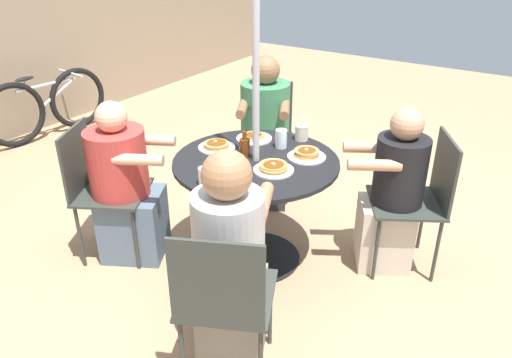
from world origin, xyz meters
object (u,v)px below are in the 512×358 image
Objects in this scene: diner_west at (392,197)px; pancake_plate_c at (229,170)px; diner_south at (231,270)px; bicycle at (47,105)px; diner_north at (265,138)px; diner_east at (126,190)px; patio_table at (256,187)px; pancake_plate_e at (307,154)px; pancake_plate_b at (274,168)px; pancake_plate_d at (254,137)px; syrup_bottle at (245,147)px; patio_chair_north at (266,131)px; pancake_plate_a at (216,146)px; coffee_cup at (302,132)px; patio_chair_east at (98,183)px; drinking_glass_a at (281,139)px; drinking_glass_b at (204,176)px; patio_chair_west at (421,194)px; patio_chair_south at (223,296)px.

pancake_plate_c is at bearing 100.71° from diner_west.
bicycle is (1.44, 3.47, -0.21)m from diner_south.
diner_north reaches higher than diner_east.
patio_table is 0.87m from diner_north.
pancake_plate_b is at bearing 165.32° from pancake_plate_e.
pancake_plate_b reaches higher than pancake_plate_d.
diner_north is 4.89× the size of pancake_plate_e.
pancake_plate_d is at bearing 92.90° from diner_south.
diner_south is 7.25× the size of syrup_bottle.
patio_chair_north is 3.77× the size of pancake_plate_a.
diner_north is 0.64m from coffee_cup.
pancake_plate_b reaches higher than bicycle.
pancake_plate_e is at bearing 92.75° from patio_chair_east.
drinking_glass_a reaches higher than pancake_plate_b.
diner_south is 4.92× the size of pancake_plate_e.
diner_north is 0.58m from pancake_plate_d.
diner_west is 8.99× the size of drinking_glass_a.
patio_chair_east is 1.01m from syrup_bottle.
coffee_cup is at bearing 59.04° from diner_west.
pancake_plate_d is at bearing 85.33° from drinking_glass_a.
drinking_glass_b is (-0.45, -0.26, 0.03)m from pancake_plate_a.
pancake_plate_b reaches higher than pancake_plate_a.
drinking_glass_b is at bearing 172.12° from pancake_plate_c.
pancake_plate_b is at bearing -32.29° from drinking_glass_b.
bicycle is at bearing 73.71° from pancake_plate_c.
pancake_plate_b is 0.17× the size of bicycle.
patio_chair_east is 0.83× the size of diner_west.
drinking_glass_b is at bearing -103.45° from bicycle.
diner_west is (-0.09, 0.15, -0.03)m from patio_chair_west.
pancake_plate_d is at bearing 21.50° from syrup_bottle.
diner_south is 1.42m from patio_chair_west.
diner_west is 1.18m from pancake_plate_a.
patio_chair_east is 0.90m from drinking_glass_b.
patio_chair_east is 8.68× the size of coffee_cup.
pancake_plate_b is at bearing -96.21° from bicycle.
diner_north reaches higher than syrup_bottle.
syrup_bottle reaches higher than pancake_plate_b.
diner_west is at bearing -59.76° from patio_table.
pancake_plate_a is 1.00× the size of pancake_plate_c.
drinking_glass_a is (-0.27, 0.88, 0.27)m from patio_chair_west.
patio_chair_west is (-0.39, -1.41, 0.00)m from patio_chair_north.
bicycle is at bearing 132.16° from diner_south.
pancake_plate_c reaches higher than bicycle.
diner_east is 1.20× the size of patio_chair_south.
diner_west reaches higher than patio_table.
diner_south is at bearing -149.80° from syrup_bottle.
diner_west is 1.23m from drinking_glass_b.
patio_chair_north is 1.22m from pancake_plate_b.
pancake_plate_d is at bearing 92.53° from patio_chair_south.
pancake_plate_d is (0.52, 0.17, -0.00)m from pancake_plate_c.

